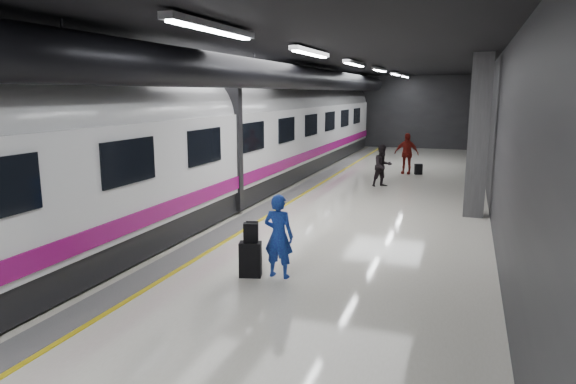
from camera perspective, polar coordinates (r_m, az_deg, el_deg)
The scene contains 9 objects.
ground at distance 14.25m, azimuth 1.24°, elevation -2.99°, with size 40.00×40.00×0.00m, color silver.
platform_hall at distance 14.82m, azimuth 1.40°, elevation 11.36°, with size 10.02×40.02×4.51m.
train at distance 15.21m, azimuth -10.49°, elevation 5.63°, with size 3.05×38.00×4.05m.
traveler_main at distance 9.64m, azimuth -1.05°, elevation -4.91°, with size 0.58×0.38×1.60m, color #1753AD.
suitcase_main at distance 9.82m, azimuth -4.20°, elevation -7.47°, with size 0.41×0.26×0.67m, color black.
shoulder_bag at distance 9.70m, azimuth -4.16°, elevation -4.51°, with size 0.27×0.15×0.36m, color black.
traveler_far_a at distance 19.29m, azimuth 10.46°, elevation 2.89°, with size 0.76×0.59×1.57m, color black.
traveler_far_b at distance 22.66m, azimuth 13.03°, elevation 4.20°, with size 1.02×0.43×1.75m, color maroon.
suitcase_far at distance 22.64m, azimuth 14.29°, elevation 2.48°, with size 0.31×0.20×0.45m, color black.
Camera 1 is at (4.29, -13.14, 3.44)m, focal length 32.00 mm.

